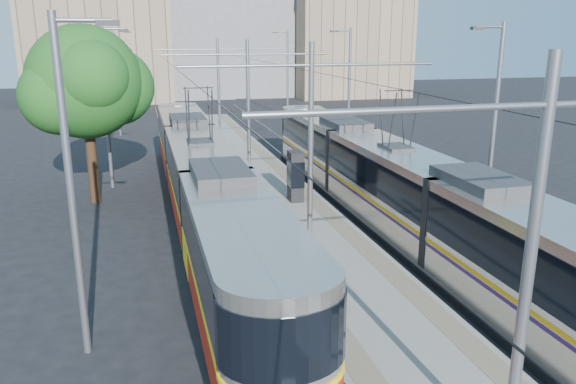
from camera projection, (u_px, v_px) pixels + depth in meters
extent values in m
plane|color=black|center=(404.00, 352.00, 13.75)|extent=(160.00, 160.00, 0.00)
cube|color=gray|center=(260.00, 180.00, 29.55)|extent=(4.00, 50.00, 0.30)
cube|color=gray|center=(233.00, 179.00, 29.15)|extent=(0.70, 50.00, 0.01)
cube|color=gray|center=(287.00, 175.00, 29.86)|extent=(0.70, 50.00, 0.01)
cube|color=gray|center=(177.00, 188.00, 28.53)|extent=(0.07, 70.00, 0.03)
cube|color=gray|center=(206.00, 186.00, 28.88)|extent=(0.07, 70.00, 0.03)
cube|color=gray|center=(312.00, 179.00, 30.29)|extent=(0.07, 70.00, 0.03)
cube|color=gray|center=(338.00, 177.00, 30.64)|extent=(0.07, 70.00, 0.03)
cube|color=black|center=(203.00, 216.00, 23.51)|extent=(2.30, 28.55, 0.40)
cube|color=#ABA59D|center=(202.00, 178.00, 23.06)|extent=(2.40, 26.95, 2.90)
cube|color=black|center=(201.00, 166.00, 22.93)|extent=(2.43, 26.95, 1.30)
cube|color=yellow|center=(202.00, 187.00, 23.17)|extent=(2.43, 26.95, 0.12)
cube|color=#BA1C0A|center=(203.00, 199.00, 23.30)|extent=(2.42, 26.95, 1.10)
cube|color=#2D2D30|center=(200.00, 139.00, 22.63)|extent=(1.68, 3.00, 0.30)
cube|color=black|center=(392.00, 224.00, 22.46)|extent=(2.30, 27.75, 0.40)
cube|color=beige|center=(394.00, 184.00, 22.02)|extent=(2.40, 26.15, 2.90)
cube|color=black|center=(395.00, 172.00, 21.89)|extent=(2.43, 26.15, 1.30)
cube|color=orange|center=(394.00, 194.00, 22.13)|extent=(2.43, 26.15, 0.12)
cube|color=#2F1448|center=(394.00, 198.00, 22.17)|extent=(2.43, 26.15, 0.10)
cube|color=#2D2D30|center=(396.00, 144.00, 21.59)|extent=(1.68, 3.00, 0.30)
cylinder|color=slate|center=(528.00, 274.00, 9.00)|extent=(0.20, 0.20, 7.00)
cylinder|color=slate|center=(549.00, 105.00, 8.27)|extent=(9.20, 0.10, 0.10)
cylinder|color=slate|center=(311.00, 142.00, 20.18)|extent=(0.20, 0.20, 7.00)
cylinder|color=slate|center=(311.00, 65.00, 19.45)|extent=(9.20, 0.10, 0.10)
cylinder|color=slate|center=(248.00, 104.00, 31.36)|extent=(0.20, 0.20, 7.00)
cylinder|color=slate|center=(247.00, 54.00, 30.63)|extent=(9.20, 0.10, 0.10)
cylinder|color=slate|center=(219.00, 86.00, 42.54)|extent=(0.20, 0.20, 7.00)
cylinder|color=slate|center=(217.00, 49.00, 41.81)|extent=(9.20, 0.10, 0.10)
cylinder|color=black|center=(186.00, 77.00, 27.21)|extent=(0.02, 70.00, 0.02)
cylinder|color=black|center=(327.00, 74.00, 28.97)|extent=(0.02, 70.00, 0.02)
cylinder|color=slate|center=(71.00, 195.00, 12.70)|extent=(0.18, 0.18, 8.00)
cube|color=#2D2D30|center=(108.00, 23.00, 11.96)|extent=(0.50, 0.22, 0.12)
cylinder|color=slate|center=(106.00, 109.00, 27.61)|extent=(0.18, 0.18, 8.00)
cube|color=#2D2D30|center=(123.00, 30.00, 26.87)|extent=(0.50, 0.22, 0.12)
cylinder|color=slate|center=(116.00, 83.00, 42.52)|extent=(0.18, 0.18, 8.00)
cube|color=#2D2D30|center=(128.00, 32.00, 41.78)|extent=(0.50, 0.22, 0.12)
cylinder|color=slate|center=(494.00, 128.00, 21.96)|extent=(0.18, 0.18, 8.00)
cube|color=#2D2D30|center=(478.00, 28.00, 20.68)|extent=(0.50, 0.22, 0.12)
cylinder|color=slate|center=(349.00, 91.00, 36.86)|extent=(0.18, 0.18, 8.00)
cube|color=#2D2D30|center=(334.00, 31.00, 35.59)|extent=(0.50, 0.22, 0.12)
cylinder|color=slate|center=(288.00, 75.00, 51.77)|extent=(0.18, 0.18, 8.00)
cube|color=#2D2D30|center=(276.00, 33.00, 50.49)|extent=(0.50, 0.22, 0.12)
cube|color=black|center=(295.00, 176.00, 25.13)|extent=(0.63, 1.00, 2.23)
cube|color=black|center=(296.00, 173.00, 25.09)|extent=(0.68, 1.04, 1.16)
cylinder|color=#382314|center=(93.00, 167.00, 25.72)|extent=(0.46, 0.46, 3.33)
sphere|color=#134516|center=(85.00, 82.00, 24.69)|extent=(5.00, 5.00, 5.00)
sphere|color=#134516|center=(115.00, 87.00, 25.85)|extent=(3.54, 3.54, 3.54)
cube|color=gray|center=(100.00, 51.00, 65.65)|extent=(16.00, 12.00, 11.55)
cube|color=gray|center=(230.00, 32.00, 72.70)|extent=(18.00, 14.00, 15.96)
cube|color=gray|center=(347.00, 48.00, 71.05)|extent=(14.00, 10.00, 12.05)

